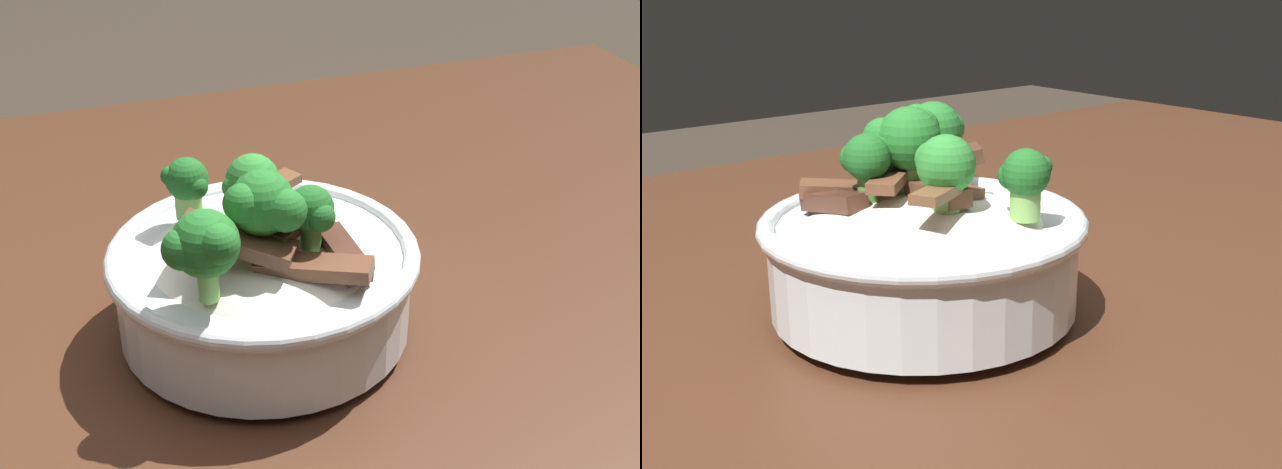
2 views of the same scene
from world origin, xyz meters
TOP-DOWN VIEW (x-y plane):
  - dining_table at (0.00, 0.00)m, footprint 1.50×1.00m
  - rice_bowl at (-0.13, -0.01)m, footprint 0.22×0.22m

SIDE VIEW (x-z plane):
  - dining_table at x=0.00m, z-range 0.33..1.15m
  - rice_bowl at x=-0.13m, z-range 0.80..0.94m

